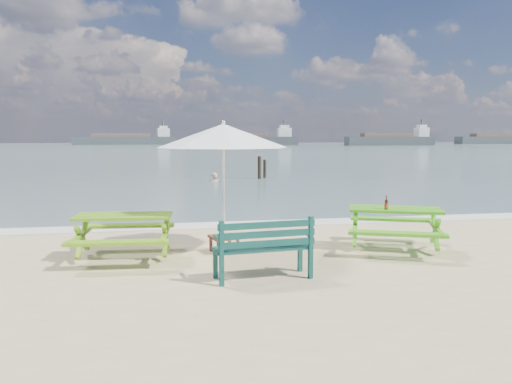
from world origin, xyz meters
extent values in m
plane|color=slate|center=(0.00, 85.00, 0.00)|extent=(300.00, 300.00, 0.00)
cube|color=silver|center=(0.00, 4.60, 0.01)|extent=(22.00, 0.90, 0.01)
cube|color=#619516|center=(-2.49, 1.48, 0.78)|extent=(1.75, 0.92, 0.05)
cube|color=#619516|center=(-2.43, 2.27, 0.47)|extent=(1.71, 0.42, 0.05)
cube|color=#619516|center=(-2.55, 0.69, 0.47)|extent=(1.71, 0.42, 0.05)
cube|color=#619516|center=(-2.49, 1.48, 0.36)|extent=(1.66, 1.07, 0.72)
cube|color=#48A318|center=(2.65, 1.28, 0.80)|extent=(1.91, 1.41, 0.05)
cube|color=#48A318|center=(2.96, 2.03, 0.48)|extent=(1.71, 0.94, 0.05)
cube|color=#48A318|center=(2.34, 0.53, 0.48)|extent=(1.71, 0.94, 0.05)
cube|color=#48A318|center=(2.65, 1.28, 0.37)|extent=(1.87, 1.52, 0.73)
cube|color=#0D3834|center=(-0.26, -0.18, 0.48)|extent=(1.57, 0.63, 0.04)
cube|color=#0D3834|center=(-0.23, -0.42, 0.74)|extent=(1.53, 0.22, 0.39)
cube|color=#0D3834|center=(-0.26, -0.18, 0.24)|extent=(1.47, 0.68, 0.48)
cube|color=brown|center=(-0.65, 1.67, 0.30)|extent=(0.61, 0.61, 0.05)
cube|color=brown|center=(-0.65, 1.67, 0.14)|extent=(0.54, 0.54, 0.28)
cylinder|color=silver|center=(-0.65, 1.67, 1.19)|extent=(0.05, 0.05, 2.37)
cone|color=white|center=(-0.65, 1.67, 2.22)|extent=(3.04, 3.04, 0.44)
cylinder|color=brown|center=(2.39, 1.13, 0.91)|extent=(0.07, 0.07, 0.16)
cylinder|color=brown|center=(2.39, 1.13, 1.06)|extent=(0.03, 0.03, 0.08)
cylinder|color=red|center=(2.39, 1.13, 0.91)|extent=(0.07, 0.07, 0.06)
imported|color=tan|center=(0.64, 17.10, -0.44)|extent=(0.65, 0.45, 1.72)
cylinder|color=black|center=(3.10, 17.90, 0.49)|extent=(0.19, 0.19, 1.38)
cylinder|color=black|center=(3.50, 18.50, 0.38)|extent=(0.17, 0.17, 1.17)
cube|color=#353C3F|center=(94.46, 124.05, 1.00)|extent=(27.01, 5.43, 2.20)
cube|color=#353C3F|center=(52.04, 106.59, 1.00)|extent=(21.78, 4.57, 2.20)
cube|color=silver|center=(60.28, 106.37, 3.20)|extent=(2.68, 3.07, 2.20)
cube|color=#353C3F|center=(17.51, 115.58, 1.00)|extent=(27.08, 5.43, 2.20)
cube|color=silver|center=(27.72, 115.03, 3.20)|extent=(3.38, 3.17, 2.20)
cube|color=#353C3F|center=(-12.16, 127.66, 1.00)|extent=(26.61, 7.51, 2.20)
cube|color=silver|center=(-2.25, 129.01, 3.20)|extent=(3.53, 3.40, 2.20)
camera|label=1|loc=(-1.72, -7.67, 2.22)|focal=35.00mm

